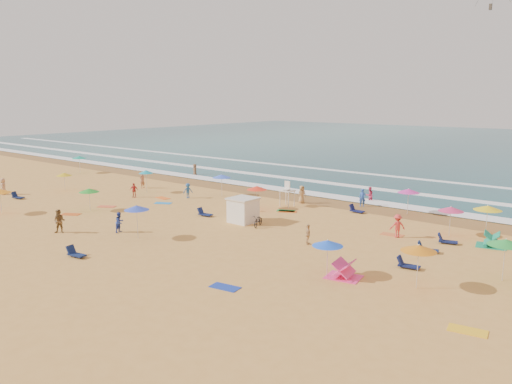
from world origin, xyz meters
The scene contains 13 objects.
ground centered at (0.00, 0.00, 0.00)m, with size 220.00×220.00×0.00m, color gold.
ocean centered at (0.00, 84.00, 0.00)m, with size 220.00×140.00×0.18m, color #0C4756.
wet_sand centered at (0.00, 12.50, 0.01)m, with size 220.00×220.00×0.00m, color olive.
surf_foam centered at (0.00, 21.32, 0.10)m, with size 200.00×18.70×0.05m.
cabana centered at (2.97, 0.75, 1.00)m, with size 2.00×2.00×2.00m, color white.
cabana_roof centered at (2.97, 0.75, 2.06)m, with size 2.20×2.20×0.12m, color silver.
bicycle centered at (4.87, 0.45, 0.48)m, with size 0.64×1.83×0.96m, color black.
lifeguard_stand centered at (2.17, 8.26, 1.05)m, with size 1.20×1.20×2.10m, color white, non-canonical shape.
beach_umbrellas centered at (-0.22, 0.37, 2.18)m, with size 59.01×29.84×0.82m.
loungers centered at (3.72, -2.44, 0.17)m, with size 41.87×26.51×0.34m.
towels centered at (0.22, -2.18, 0.01)m, with size 40.13×22.84×0.03m.
popup_tents centered at (18.76, 0.51, 0.60)m, with size 7.31×14.17×1.20m.
beachgoers centered at (-1.50, 4.26, 0.80)m, with size 48.30×28.56×2.15m.
Camera 1 is at (29.95, -30.52, 10.42)m, focal length 35.00 mm.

